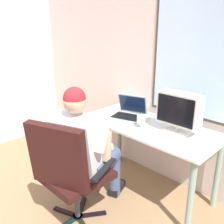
{
  "coord_description": "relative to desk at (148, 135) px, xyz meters",
  "views": [
    {
      "loc": [
        1.14,
        0.06,
        1.74
      ],
      "look_at": [
        -0.41,
        1.62,
        0.97
      ],
      "focal_mm": 41.16,
      "sensor_mm": 36.0,
      "label": 1
    }
  ],
  "objects": [
    {
      "name": "person_seated",
      "position": [
        -0.23,
        -0.65,
        0.02
      ],
      "size": [
        0.67,
        0.85,
        1.26
      ],
      "color": "#3E4D6F",
      "rests_on": "ground"
    },
    {
      "name": "crt_monitor",
      "position": [
        0.3,
        0.03,
        0.34
      ],
      "size": [
        0.4,
        0.19,
        0.39
      ],
      "color": "beige",
      "rests_on": "desk"
    },
    {
      "name": "laptop",
      "position": [
        -0.31,
        0.06,
        0.17
      ],
      "size": [
        0.4,
        0.38,
        0.23
      ],
      "color": "gray",
      "rests_on": "desk"
    },
    {
      "name": "wall_rear",
      "position": [
        0.29,
        0.38,
        0.78
      ],
      "size": [
        5.18,
        0.08,
        2.85
      ],
      "color": "beige",
      "rests_on": "ground"
    },
    {
      "name": "wine_glass",
      "position": [
        -0.01,
        -0.12,
        0.2
      ],
      "size": [
        0.08,
        0.08,
        0.13
      ],
      "color": "silver",
      "rests_on": "desk"
    },
    {
      "name": "desk",
      "position": [
        0.0,
        0.0,
        0.0
      ],
      "size": [
        1.42,
        0.65,
        0.76
      ],
      "color": "gray",
      "rests_on": "ground"
    },
    {
      "name": "office_chair",
      "position": [
        -0.14,
        -0.91,
        -0.06
      ],
      "size": [
        0.71,
        0.64,
        1.03
      ],
      "color": "black",
      "rests_on": "ground"
    }
  ]
}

